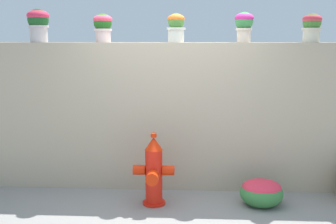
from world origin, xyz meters
TOP-DOWN VIEW (x-y plane):
  - ground_plane at (0.00, 0.00)m, footprint 24.00×24.00m
  - stone_wall at (0.00, 0.93)m, footprint 6.26×0.35m
  - potted_plant_1 at (-1.82, 0.89)m, footprint 0.29×0.29m
  - potted_plant_2 at (-0.95, 0.92)m, footprint 0.25×0.25m
  - potted_plant_3 at (0.03, 0.93)m, footprint 0.25×0.25m
  - potted_plant_4 at (0.93, 0.94)m, footprint 0.25×0.25m
  - potted_plant_5 at (1.80, 0.89)m, footprint 0.26×0.26m
  - fire_hydrant at (-0.22, 0.23)m, footprint 0.52×0.42m
  - flower_bush_left at (1.13, 0.28)m, footprint 0.54×0.49m

SIDE VIEW (x-z plane):
  - ground_plane at x=0.00m, z-range 0.00..0.00m
  - flower_bush_left at x=1.13m, z-range 0.01..0.35m
  - fire_hydrant at x=-0.22m, z-range -0.04..0.88m
  - stone_wall at x=0.00m, z-range 0.00..2.01m
  - potted_plant_5 at x=1.80m, z-range 2.04..2.41m
  - potted_plant_3 at x=0.03m, z-range 2.04..2.42m
  - potted_plant_2 at x=-0.95m, z-range 2.05..2.43m
  - potted_plant_4 at x=0.93m, z-range 2.06..2.45m
  - potted_plant_1 at x=-1.82m, z-range 2.06..2.50m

